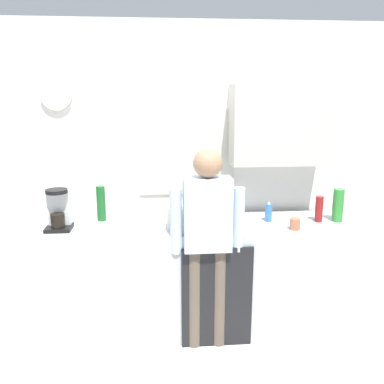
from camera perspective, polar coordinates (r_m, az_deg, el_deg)
ground_plane at (r=3.59m, az=1.97°, el=-20.16°), size 8.00×8.00×0.00m
kitchen_counter at (r=3.62m, az=1.45°, el=-11.40°), size 2.85×0.64×0.93m
dishwasher_panel at (r=3.36m, az=3.49°, el=-14.41°), size 0.56×0.02×0.84m
back_wall_assembly at (r=3.75m, az=2.17°, el=3.82°), size 4.45×0.42×2.60m
coffee_maker at (r=3.45m, az=-17.94°, el=-2.51°), size 0.20×0.20×0.33m
bottle_clear_soda at (r=3.70m, az=19.54°, el=-1.73°), size 0.09×0.09×0.28m
bottle_green_wine at (r=3.59m, az=-12.47°, el=-1.55°), size 0.07×0.07×0.30m
bottle_olive_oil at (r=3.58m, az=-2.53°, el=-1.69°), size 0.06×0.06×0.25m
bottle_red_vinegar at (r=3.64m, az=17.16°, el=-2.26°), size 0.06×0.06×0.22m
cup_terracotta_mug at (r=3.39m, az=14.04°, el=-4.32°), size 0.08×0.08×0.09m
potted_plant at (r=3.56m, az=0.11°, el=-1.63°), size 0.15×0.15×0.23m
dish_soap at (r=3.56m, az=10.53°, el=-2.78°), size 0.06×0.06×0.18m
storage_canister at (r=3.33m, az=-2.28°, el=-3.57°), size 0.14×0.14×0.17m
person_at_sink at (r=3.17m, az=2.11°, el=-5.70°), size 0.57×0.22×1.60m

